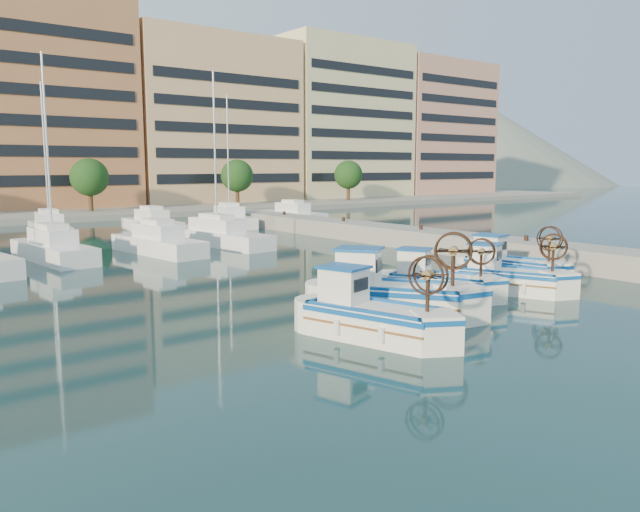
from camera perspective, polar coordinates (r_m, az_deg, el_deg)
The scene contains 10 objects.
ground at distance 23.05m, azimuth 12.27°, elevation -5.31°, with size 300.00×300.00×0.00m, color #1C4448.
quay at distance 37.89m, azimuth 15.79°, elevation 0.73°, with size 3.00×60.00×1.20m, color gray.
waterfront at distance 83.92m, azimuth -19.49°, elevation 11.67°, with size 180.00×40.00×25.60m.
hill_east at distance 200.54m, azimuth 14.20°, elevation 6.40°, with size 160.00×160.00×50.00m, color slate.
yacht_marina at distance 45.04m, azimuth -18.81°, elevation 1.65°, with size 38.18×23.10×11.50m.
fishing_boat_a at distance 19.42m, azimuth 4.70°, elevation -5.36°, with size 2.92×4.59×2.78m.
fishing_boat_b at distance 22.17m, azimuth 6.48°, elevation -3.44°, with size 4.41×5.05×3.11m.
fishing_boat_c at distance 25.68m, azimuth 10.61°, elevation -2.29°, with size 3.28×4.20×2.54m.
fishing_boat_d at distance 27.54m, azimuth 16.75°, elevation -1.75°, with size 3.15×4.34×2.61m.
fishing_boat_e at distance 30.46m, azimuth 16.93°, elevation -0.80°, with size 2.48×4.43×2.69m.
Camera 1 is at (-17.21, -14.39, 5.30)m, focal length 35.00 mm.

